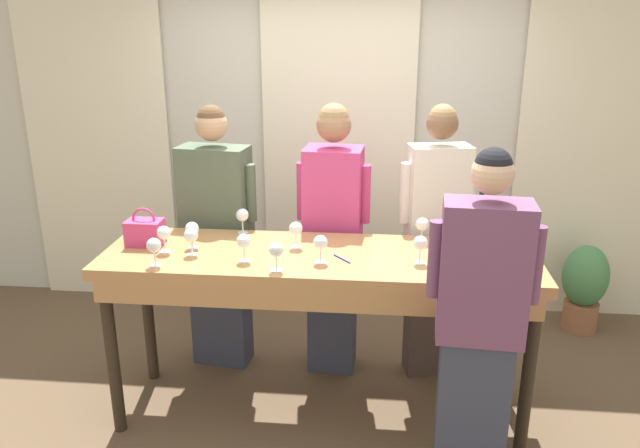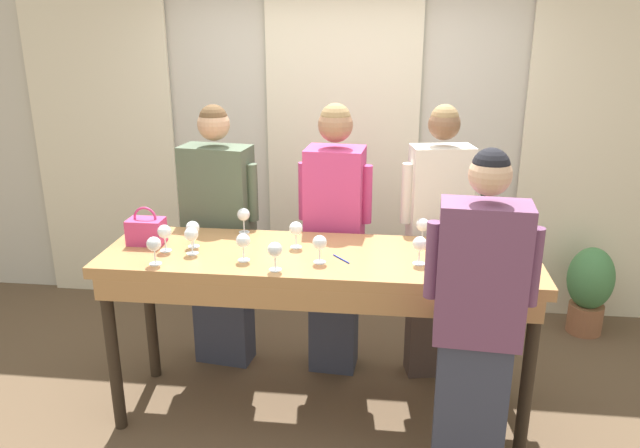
# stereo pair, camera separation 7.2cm
# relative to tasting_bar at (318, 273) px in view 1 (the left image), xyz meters

# --- Properties ---
(ground_plane) EXTENTS (18.00, 18.00, 0.00)m
(ground_plane) POSITION_rel_tasting_bar_xyz_m (0.00, 0.02, -0.93)
(ground_plane) COLOR brown
(wall_back) EXTENTS (12.00, 0.06, 2.80)m
(wall_back) POSITION_rel_tasting_bar_xyz_m (0.00, 1.63, 0.47)
(wall_back) COLOR beige
(wall_back) RESTS_ON ground_plane
(curtain_panel_left) EXTENTS (1.17, 0.03, 2.69)m
(curtain_panel_left) POSITION_rel_tasting_bar_xyz_m (-1.94, 1.57, 0.42)
(curtain_panel_left) COLOR #EFE5C6
(curtain_panel_left) RESTS_ON ground_plane
(curtain_panel_center) EXTENTS (1.17, 0.03, 2.69)m
(curtain_panel_center) POSITION_rel_tasting_bar_xyz_m (0.00, 1.57, 0.42)
(curtain_panel_center) COLOR #EFE5C6
(curtain_panel_center) RESTS_ON ground_plane
(curtain_panel_right) EXTENTS (1.17, 0.03, 2.69)m
(curtain_panel_right) POSITION_rel_tasting_bar_xyz_m (1.94, 1.57, 0.42)
(curtain_panel_right) COLOR #EFE5C6
(curtain_panel_right) RESTS_ON ground_plane
(tasting_bar) EXTENTS (2.42, 0.71, 1.03)m
(tasting_bar) POSITION_rel_tasting_bar_xyz_m (0.00, 0.00, 0.00)
(tasting_bar) COLOR #B27F4C
(tasting_bar) RESTS_ON ground_plane
(wine_bottle) EXTENTS (0.08, 0.08, 0.33)m
(wine_bottle) POSITION_rel_tasting_bar_xyz_m (0.91, 0.31, 0.23)
(wine_bottle) COLOR black
(wine_bottle) RESTS_ON tasting_bar
(handbag) EXTENTS (0.20, 0.14, 0.22)m
(handbag) POSITION_rel_tasting_bar_xyz_m (-1.01, 0.07, 0.19)
(handbag) COLOR #C63870
(handbag) RESTS_ON tasting_bar
(wine_glass_front_left) EXTENTS (0.08, 0.08, 0.15)m
(wine_glass_front_left) POSITION_rel_tasting_bar_xyz_m (0.88, 0.08, 0.22)
(wine_glass_front_left) COLOR white
(wine_glass_front_left) RESTS_ON tasting_bar
(wine_glass_front_mid) EXTENTS (0.08, 0.08, 0.15)m
(wine_glass_front_mid) POSITION_rel_tasting_bar_xyz_m (-0.70, -0.06, 0.22)
(wine_glass_front_mid) COLOR white
(wine_glass_front_mid) RESTS_ON tasting_bar
(wine_glass_front_right) EXTENTS (0.08, 0.08, 0.15)m
(wine_glass_front_right) POSITION_rel_tasting_bar_xyz_m (-0.14, 0.10, 0.22)
(wine_glass_front_right) COLOR white
(wine_glass_front_right) RESTS_ON tasting_bar
(wine_glass_center_left) EXTENTS (0.08, 0.08, 0.15)m
(wine_glass_center_left) POSITION_rel_tasting_bar_xyz_m (-0.85, -0.24, 0.22)
(wine_glass_center_left) COLOR white
(wine_glass_center_left) RESTS_ON tasting_bar
(wine_glass_center_mid) EXTENTS (0.08, 0.08, 0.15)m
(wine_glass_center_mid) POSITION_rel_tasting_bar_xyz_m (0.55, -0.07, 0.22)
(wine_glass_center_mid) COLOR white
(wine_glass_center_mid) RESTS_ON tasting_bar
(wine_glass_center_right) EXTENTS (0.08, 0.08, 0.15)m
(wine_glass_center_right) POSITION_rel_tasting_bar_xyz_m (-0.39, -0.13, 0.22)
(wine_glass_center_right) COLOR white
(wine_glass_center_right) RESTS_ON tasting_bar
(wine_glass_back_left) EXTENTS (0.08, 0.08, 0.15)m
(wine_glass_back_left) POSITION_rel_tasting_bar_xyz_m (-0.20, -0.24, 0.22)
(wine_glass_back_left) COLOR white
(wine_glass_back_left) RESTS_ON tasting_bar
(wine_glass_back_mid) EXTENTS (0.08, 0.08, 0.15)m
(wine_glass_back_mid) POSITION_rel_tasting_bar_xyz_m (0.58, 0.25, 0.22)
(wine_glass_back_mid) COLOR white
(wine_glass_back_mid) RESTS_ON tasting_bar
(wine_glass_back_right) EXTENTS (0.08, 0.08, 0.15)m
(wine_glass_back_right) POSITION_rel_tasting_bar_xyz_m (-0.86, -0.04, 0.22)
(wine_glass_back_right) COLOR white
(wine_glass_back_right) RESTS_ON tasting_bar
(wine_glass_near_host) EXTENTS (0.08, 0.08, 0.15)m
(wine_glass_near_host) POSITION_rel_tasting_bar_xyz_m (0.02, -0.11, 0.22)
(wine_glass_near_host) COLOR white
(wine_glass_near_host) RESTS_ON tasting_bar
(wine_glass_by_bottle) EXTENTS (0.08, 0.08, 0.15)m
(wine_glass_by_bottle) POSITION_rel_tasting_bar_xyz_m (-0.72, 0.04, 0.22)
(wine_glass_by_bottle) COLOR white
(wine_glass_by_bottle) RESTS_ON tasting_bar
(wine_glass_by_handbag) EXTENTS (0.08, 0.08, 0.15)m
(wine_glass_by_handbag) POSITION_rel_tasting_bar_xyz_m (-0.49, 0.32, 0.22)
(wine_glass_by_handbag) COLOR white
(wine_glass_by_handbag) RESTS_ON tasting_bar
(pen) EXTENTS (0.10, 0.12, 0.01)m
(pen) POSITION_rel_tasting_bar_xyz_m (0.13, -0.06, 0.11)
(pen) COLOR #193399
(pen) RESTS_ON tasting_bar
(guest_olive_jacket) EXTENTS (0.56, 0.29, 1.78)m
(guest_olive_jacket) POSITION_rel_tasting_bar_xyz_m (-0.72, 0.56, -0.02)
(guest_olive_jacket) COLOR #383D51
(guest_olive_jacket) RESTS_ON ground_plane
(guest_pink_top) EXTENTS (0.47, 0.30, 1.80)m
(guest_pink_top) POSITION_rel_tasting_bar_xyz_m (0.04, 0.56, 0.00)
(guest_pink_top) COLOR #383D51
(guest_pink_top) RESTS_ON ground_plane
(guest_cream_sweater) EXTENTS (0.49, 0.28, 1.80)m
(guest_cream_sweater) POSITION_rel_tasting_bar_xyz_m (0.69, 0.56, 0.01)
(guest_cream_sweater) COLOR #473833
(guest_cream_sweater) RESTS_ON ground_plane
(host_pouring) EXTENTS (0.52, 0.25, 1.76)m
(host_pouring) POSITION_rel_tasting_bar_xyz_m (0.81, -0.52, -0.02)
(host_pouring) COLOR #383D51
(host_pouring) RESTS_ON ground_plane
(potted_plant) EXTENTS (0.33, 0.33, 0.68)m
(potted_plant) POSITION_rel_tasting_bar_xyz_m (1.89, 1.26, -0.56)
(potted_plant) COLOR #935B3D
(potted_plant) RESTS_ON ground_plane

